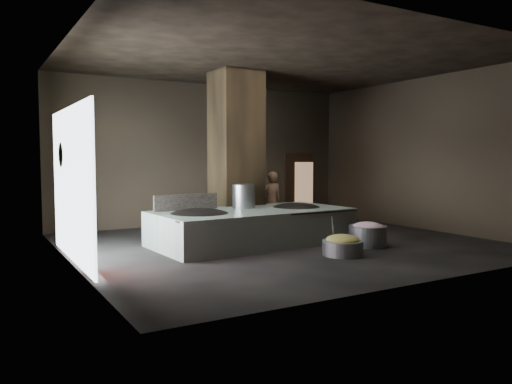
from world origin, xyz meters
TOP-DOWN VIEW (x-y plane):
  - floor at (0.00, 0.00)m, footprint 10.00×9.00m
  - ceiling at (0.00, 0.00)m, footprint 10.00×9.00m
  - back_wall at (0.00, 4.55)m, footprint 10.00×0.10m
  - front_wall at (0.00, -4.55)m, footprint 10.00×0.10m
  - left_wall at (-5.05, 0.00)m, footprint 0.10×9.00m
  - right_wall at (5.05, 0.00)m, footprint 0.10×9.00m
  - pillar at (-0.30, 1.90)m, footprint 1.20×1.20m
  - hearth_platform at (-0.66, 0.34)m, footprint 5.01×2.63m
  - platform_cap at (-0.66, 0.34)m, footprint 4.77×2.29m
  - wok_left at (-2.11, 0.29)m, footprint 1.54×1.54m
  - wok_left_rim at (-2.11, 0.29)m, footprint 1.57×1.57m
  - wok_right at (0.69, 0.39)m, footprint 1.43×1.43m
  - wok_right_rim at (0.69, 0.39)m, footprint 1.46×1.46m
  - stock_pot at (-0.61, 0.89)m, footprint 0.59×0.59m
  - splash_guard at (-2.11, 1.09)m, footprint 1.70×0.17m
  - cook at (0.88, 1.93)m, footprint 0.67×0.47m
  - veg_basin at (0.31, -1.95)m, footprint 1.18×1.18m
  - veg_fill at (0.31, -1.95)m, footprint 0.73×0.73m
  - ladle at (0.16, -1.80)m, footprint 0.29×0.25m
  - meat_basin at (1.56, -1.37)m, footprint 0.96×0.96m
  - meat_fill at (1.56, -1.37)m, footprint 0.75×0.75m
  - doorway_near at (1.20, 4.45)m, footprint 1.18×0.08m
  - doorway_near_glow at (1.16, 4.24)m, footprint 0.81×0.04m
  - doorway_far at (3.60, 4.45)m, footprint 1.18×0.08m
  - doorway_far_glow at (3.79, 4.38)m, footprint 0.78×0.04m
  - left_opening at (-4.95, 0.20)m, footprint 0.04×4.20m
  - pavilion_sliver at (-4.88, -1.10)m, footprint 0.05×0.90m
  - tree_silhouette at (-4.85, 1.30)m, footprint 0.28×1.10m

SIDE VIEW (x-z plane):
  - floor at x=0.00m, z-range -0.10..0.00m
  - veg_basin at x=0.31m, z-range 0.00..0.33m
  - meat_basin at x=1.56m, z-range 0.00..0.50m
  - veg_fill at x=0.31m, z-range 0.24..0.46m
  - hearth_platform at x=-0.66m, z-range 0.00..0.85m
  - meat_fill at x=1.56m, z-range 0.31..0.59m
  - ladle at x=0.16m, z-range 0.23..0.87m
  - wok_left at x=-2.11m, z-range 0.54..0.96m
  - wok_right at x=0.69m, z-range 0.55..0.95m
  - platform_cap at x=-0.66m, z-range 0.80..0.83m
  - wok_left_rim at x=-2.11m, z-range 0.79..0.85m
  - wok_right_rim at x=0.69m, z-range 0.79..0.85m
  - pavilion_sliver at x=-4.88m, z-range 0.00..1.70m
  - cook at x=0.88m, z-range 0.00..1.73m
  - splash_guard at x=-2.11m, z-range 0.82..1.24m
  - doorway_far_glow at x=3.79m, z-range 0.13..1.97m
  - doorway_near_glow at x=1.16m, z-range 0.09..2.01m
  - doorway_near at x=1.20m, z-range -0.09..2.29m
  - doorway_far at x=3.60m, z-range -0.09..2.29m
  - stock_pot at x=-0.61m, z-range 0.81..1.45m
  - left_opening at x=-4.95m, z-range 0.05..3.15m
  - tree_silhouette at x=-4.85m, z-range 1.65..2.75m
  - back_wall at x=0.00m, z-range 0.00..4.50m
  - front_wall at x=0.00m, z-range 0.00..4.50m
  - left_wall at x=-5.05m, z-range 0.00..4.50m
  - right_wall at x=5.05m, z-range 0.00..4.50m
  - pillar at x=-0.30m, z-range 0.00..4.50m
  - ceiling at x=0.00m, z-range 4.50..4.60m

